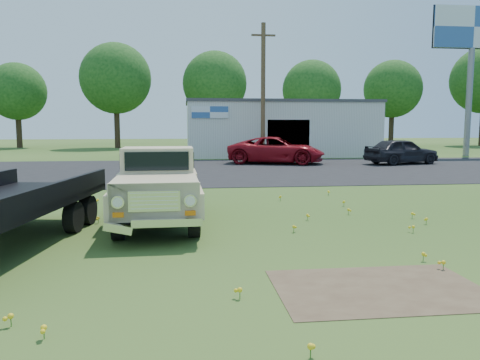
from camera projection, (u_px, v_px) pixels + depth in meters
name	position (u px, v px, depth m)	size (l,w,h in m)	color
ground	(248.00, 241.00, 9.52)	(140.00, 140.00, 0.00)	#2D4C18
asphalt_lot	(209.00, 170.00, 24.31)	(90.00, 14.00, 0.02)	black
dirt_patch_a	(380.00, 289.00, 6.74)	(3.00, 2.00, 0.01)	#503D2A
dirt_patch_b	(158.00, 212.00, 12.74)	(2.20, 1.60, 0.01)	#503D2A
commercial_building	(277.00, 128.00, 36.60)	(14.20, 8.20, 4.15)	beige
billboard	(472.00, 41.00, 34.57)	(6.10, 0.45, 11.05)	slate
utility_pole_mid	(263.00, 91.00, 31.14)	(1.60, 0.30, 9.00)	#472F21
treeline_b	(17.00, 92.00, 47.17)	(5.76, 5.76, 8.57)	#342417
treeline_c	(116.00, 79.00, 46.71)	(7.04, 7.04, 10.47)	#342417
treeline_d	(215.00, 84.00, 48.91)	(6.72, 6.72, 10.00)	#342417
treeline_e	(312.00, 90.00, 48.68)	(6.08, 6.08, 9.04)	#342417
treeline_f	(393.00, 89.00, 52.29)	(6.40, 6.40, 9.52)	#342417
vintage_pickup_truck	(158.00, 185.00, 11.16)	(1.96, 5.04, 1.83)	beige
red_pickup	(276.00, 150.00, 28.23)	(2.67, 5.78, 1.61)	maroon
dark_sedan	(401.00, 151.00, 27.90)	(1.81, 4.50, 1.53)	black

